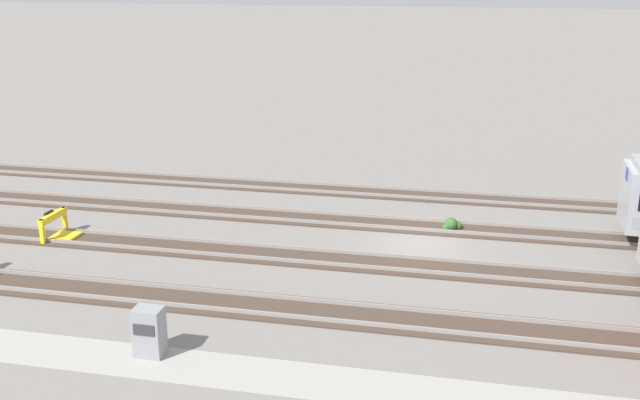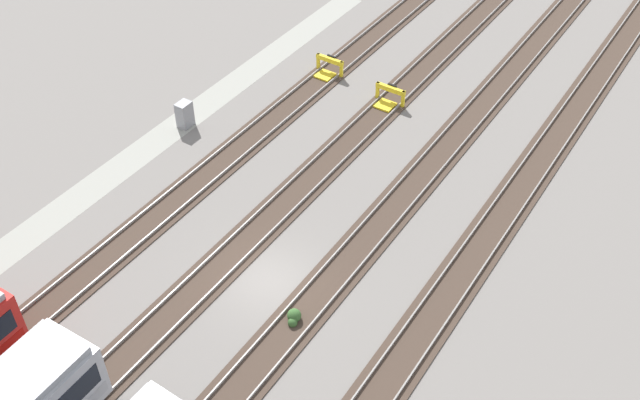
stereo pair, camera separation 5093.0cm
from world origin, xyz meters
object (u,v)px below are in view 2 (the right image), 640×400
at_px(bumper_stop_nearest_track, 328,68).
at_px(weed_clump, 294,317).
at_px(electrical_cabinet, 185,114).
at_px(bumper_stop_near_inner_track, 388,98).

bearing_deg(bumper_stop_nearest_track, weed_clump, 28.45).
bearing_deg(electrical_cabinet, weed_clump, 57.78).
height_order(bumper_stop_near_inner_track, weed_clump, bumper_stop_near_inner_track).
bearing_deg(bumper_stop_nearest_track, bumper_stop_near_inner_track, 80.25).
height_order(bumper_stop_nearest_track, bumper_stop_near_inner_track, same).
distance_m(bumper_stop_nearest_track, bumper_stop_near_inner_track, 5.04).
relative_size(bumper_stop_near_inner_track, electrical_cabinet, 1.25).
bearing_deg(bumper_stop_near_inner_track, electrical_cabinet, -46.57).
xyz_separation_m(bumper_stop_nearest_track, bumper_stop_near_inner_track, (0.85, 4.96, 0.00)).
height_order(bumper_stop_near_inner_track, electrical_cabinet, electrical_cabinet).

